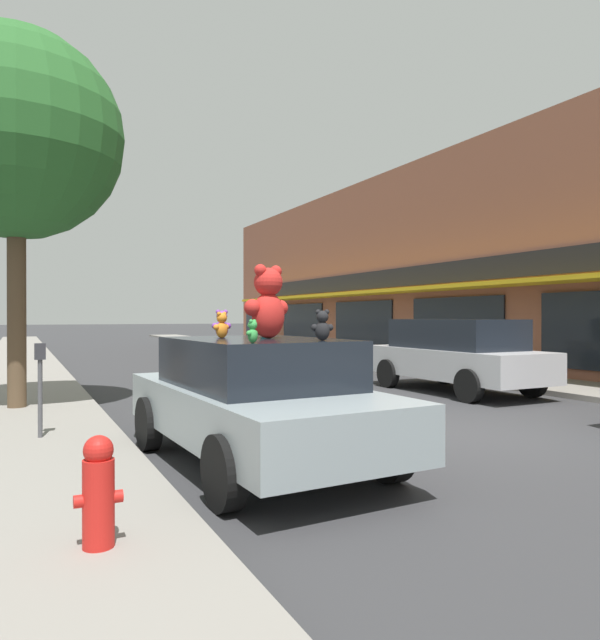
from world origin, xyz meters
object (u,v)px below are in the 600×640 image
(teddy_bear_orange, at_px, (222,325))
(teddy_bear_green, at_px, (253,332))
(teddy_bear_black, at_px, (322,326))
(teddy_bear_teal, at_px, (265,323))
(teddy_bear_purple, at_px, (222,324))
(plush_art_car, at_px, (256,397))
(parking_meter, at_px, (40,377))
(parked_car_far_center, at_px, (455,353))
(street_tree, at_px, (16,136))
(fire_hydrant, at_px, (98,491))
(teddy_bear_giant, at_px, (268,303))

(teddy_bear_orange, height_order, teddy_bear_green, teddy_bear_orange)
(teddy_bear_black, bearing_deg, teddy_bear_teal, -70.11)
(teddy_bear_purple, xyz_separation_m, teddy_bear_teal, (0.77, 0.44, 0.01))
(plush_art_car, distance_m, teddy_bear_purple, 1.04)
(teddy_bear_teal, height_order, parking_meter, teddy_bear_teal)
(plush_art_car, height_order, teddy_bear_teal, teddy_bear_teal)
(teddy_bear_teal, bearing_deg, teddy_bear_orange, -4.10)
(teddy_bear_teal, height_order, parked_car_far_center, teddy_bear_teal)
(teddy_bear_black, bearing_deg, teddy_bear_orange, -32.96)
(teddy_bear_purple, bearing_deg, street_tree, -63.84)
(teddy_bear_green, bearing_deg, fire_hydrant, -4.74)
(street_tree, bearing_deg, teddy_bear_green, -71.16)
(teddy_bear_orange, bearing_deg, plush_art_car, 110.59)
(parked_car_far_center, bearing_deg, teddy_bear_teal, -153.63)
(teddy_bear_green, height_order, parking_meter, teddy_bear_green)
(parking_meter, bearing_deg, teddy_bear_teal, -22.99)
(teddy_bear_giant, height_order, parking_meter, teddy_bear_giant)
(teddy_bear_purple, bearing_deg, plush_art_car, 114.38)
(teddy_bear_black, xyz_separation_m, fire_hydrant, (-2.48, -1.24, -1.14))
(teddy_bear_orange, distance_m, teddy_bear_green, 1.32)
(teddy_bear_green, height_order, teddy_bear_teal, teddy_bear_teal)
(teddy_bear_orange, xyz_separation_m, street_tree, (-2.23, 4.86, 3.36))
(fire_hydrant, bearing_deg, teddy_bear_teal, 49.83)
(parked_car_far_center, distance_m, parking_meter, 9.02)
(teddy_bear_giant, height_order, teddy_bear_orange, teddy_bear_giant)
(teddy_bear_orange, height_order, parking_meter, teddy_bear_orange)
(teddy_bear_giant, xyz_separation_m, parking_meter, (-2.41, 2.16, -0.98))
(street_tree, distance_m, parking_meter, 5.07)
(plush_art_car, xyz_separation_m, teddy_bear_green, (-0.44, -1.01, 0.81))
(teddy_bear_green, bearing_deg, teddy_bear_orange, -133.27)
(teddy_bear_orange, xyz_separation_m, parked_car_far_center, (6.89, 3.66, -0.74))
(parking_meter, bearing_deg, teddy_bear_purple, -38.80)
(plush_art_car, distance_m, parking_meter, 3.12)
(parked_car_far_center, relative_size, fire_hydrant, 5.76)
(parked_car_far_center, bearing_deg, teddy_bear_green, -144.64)
(plush_art_car, relative_size, teddy_bear_giant, 5.02)
(teddy_bear_orange, height_order, fire_hydrant, teddy_bear_orange)
(street_tree, relative_size, fire_hydrant, 8.57)
(parked_car_far_center, bearing_deg, fire_hydrant, -145.01)
(teddy_bear_teal, bearing_deg, teddy_bear_black, 45.76)
(parking_meter, bearing_deg, fire_hydrant, -86.68)
(parking_meter, bearing_deg, street_tree, 95.44)
(teddy_bear_giant, distance_m, street_tree, 6.60)
(teddy_bear_purple, relative_size, street_tree, 0.05)
(teddy_bear_purple, distance_m, fire_hydrant, 3.33)
(plush_art_car, distance_m, teddy_bear_black, 1.26)
(teddy_bear_green, bearing_deg, teddy_bear_giant, -158.61)
(teddy_bear_giant, bearing_deg, street_tree, -80.79)
(fire_hydrant, bearing_deg, parked_car_far_center, 34.99)
(plush_art_car, bearing_deg, street_tree, 113.58)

